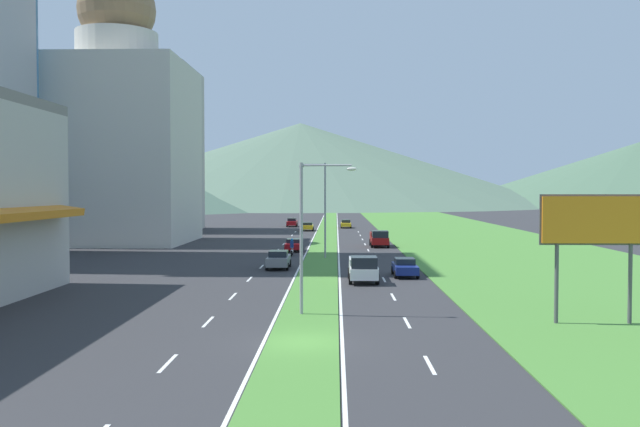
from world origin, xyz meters
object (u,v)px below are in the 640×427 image
Objects in this scene: street_lamp_mid at (322,204)px; car_6 at (292,222)px; car_0 at (346,224)px; pickup_truck_0 at (379,239)px; pickup_truck_1 at (363,269)px; street_lamp_near at (308,226)px; motorcycle_rider at (292,249)px; car_3 at (279,259)px; car_4 at (405,267)px; car_1 at (307,226)px; car_2 at (294,245)px; billboard_roadside at (594,226)px.

street_lamp_mid is 1.98× the size of car_6.
car_0 is 10.62m from car_6.
pickup_truck_0 is (3.39, -39.93, 0.24)m from car_0.
car_6 is 74.96m from pickup_truck_1.
street_lamp_near is 1.72× the size of car_6.
pickup_truck_1 reaches higher than motorcycle_rider.
car_3 is at bearing -177.23° from car_6.
car_0 is 1.08× the size of car_4.
street_lamp_near reaches higher than car_1.
street_lamp_mid is 57.86m from car_6.
motorcycle_rider is at bearing -7.05° from car_0.
car_4 is at bearing 3.09° from car_0.
pickup_truck_1 is (-3.16, -30.57, 0.00)m from pickup_truck_0.
motorcycle_rider reaches higher than car_2.
car_0 is at bearing -6.19° from car_3.
pickup_truck_0 and pickup_truck_1 have the same top height.
billboard_roadside is 1.53× the size of car_4.
pickup_truck_0 is at bearing -24.49° from car_3.
pickup_truck_0 is 1.00× the size of pickup_truck_1.
street_lamp_mid reaches higher than car_6.
street_lamp_near reaches higher than billboard_roadside.
billboard_roadside is at bearing -156.20° from car_2.
street_lamp_mid is 53.81m from car_0.
pickup_truck_0 is at bearing 81.31° from street_lamp_near.
car_2 is at bearing -7.99° from car_0.
motorcycle_rider is (-6.32, -51.09, 0.00)m from car_0.
street_lamp_near is 1.26× the size of billboard_roadside.
car_1 is 62.23m from pickup_truck_1.
car_6 is at bearing 3.76° from motorcycle_rider.
pickup_truck_1 reaches higher than car_6.
car_1 is 0.78× the size of pickup_truck_1.
pickup_truck_0 is at bearing 4.85° from car_0.
street_lamp_near reaches higher than car_2.
car_2 is 49.80m from car_6.
car_2 is (-3.16, 37.66, -4.10)m from street_lamp_near.
car_2 is at bearing 113.80° from billboard_roadside.
car_2 is (0.10, -37.27, -0.01)m from car_1.
motorcycle_rider is (-9.94, 16.09, 0.01)m from car_4.
car_0 is 1.11× the size of car_1.
billboard_roadside is 92.14m from car_6.
car_6 reaches higher than car_3.
billboard_roadside is 86.66m from car_0.
car_0 is (-11.16, 85.84, -4.23)m from billboard_roadside.
car_3 is (-3.61, -8.66, -4.62)m from street_lamp_mid.
car_6 is 45.68m from pickup_truck_0.
pickup_truck_1 is at bearing -173.76° from car_1.
car_2 is 0.93× the size of car_3.
car_0 is 46.37m from car_2.
street_lamp_mid reaches higher than car_2.
car_3 is 10.87m from pickup_truck_1.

